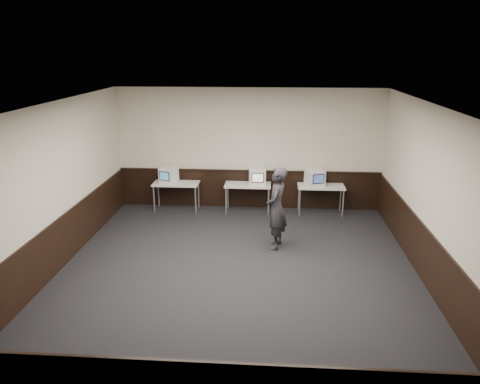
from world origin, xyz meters
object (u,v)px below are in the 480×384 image
(emac_left, at_px, (169,175))
(desk_right, at_px, (321,188))
(emac_right, at_px, (315,178))
(desk_left, at_px, (176,185))
(emac_center, at_px, (257,176))
(person, at_px, (277,208))
(desk_center, at_px, (248,187))

(emac_left, bearing_deg, desk_right, 18.68)
(desk_right, relative_size, emac_right, 2.15)
(emac_left, bearing_deg, desk_left, 8.54)
(emac_center, bearing_deg, person, -83.68)
(desk_center, bearing_deg, desk_right, 0.00)
(desk_left, relative_size, emac_left, 2.30)
(desk_left, distance_m, emac_center, 2.16)
(desk_center, xyz_separation_m, emac_center, (0.24, 0.03, 0.28))
(desk_right, relative_size, person, 0.67)
(desk_left, bearing_deg, emac_left, 169.33)
(emac_center, relative_size, emac_right, 0.88)
(emac_center, xyz_separation_m, emac_right, (1.49, -0.02, -0.00))
(desk_left, distance_m, emac_right, 3.64)
(desk_center, height_order, emac_center, emac_center)
(desk_center, bearing_deg, emac_center, 7.19)
(emac_right, bearing_deg, person, -133.11)
(desk_right, distance_m, emac_left, 4.01)
(desk_center, height_order, emac_left, emac_left)
(desk_left, distance_m, desk_center, 1.90)
(desk_left, height_order, emac_left, emac_left)
(emac_center, relative_size, person, 0.27)
(emac_left, height_order, emac_center, emac_center)
(desk_right, bearing_deg, emac_center, 178.95)
(desk_left, height_order, desk_right, same)
(desk_left, bearing_deg, desk_right, 0.00)
(emac_left, distance_m, person, 3.67)
(desk_left, relative_size, person, 0.67)
(desk_center, relative_size, person, 0.67)
(person, bearing_deg, emac_left, -118.27)
(desk_right, xyz_separation_m, emac_left, (-4.00, 0.04, 0.27))
(emac_right, xyz_separation_m, person, (-0.99, -2.30, -0.07))
(person, bearing_deg, emac_right, 167.79)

